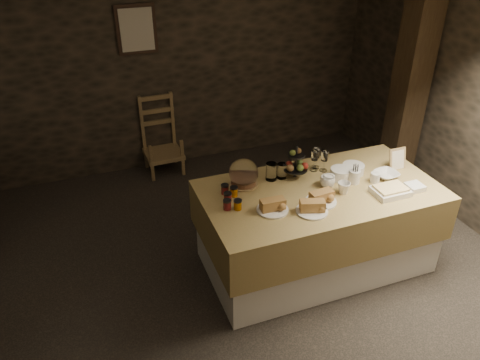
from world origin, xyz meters
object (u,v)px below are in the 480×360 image
object	(u,v)px
buffet_table	(317,222)
timber_column	(411,80)
chair	(161,138)
fruit_stand	(296,165)

from	to	relation	value
buffet_table	timber_column	distance (m)	2.08
buffet_table	chair	distance (m)	2.51
buffet_table	chair	bearing A→B (deg)	111.92
buffet_table	chair	size ratio (longest dim) A/B	2.75
buffet_table	fruit_stand	bearing A→B (deg)	113.07
chair	timber_column	xyz separation A→B (m)	(2.56, -1.33, 0.87)
chair	fruit_stand	xyz separation A→B (m)	(0.82, -2.06, 0.52)
timber_column	fruit_stand	bearing A→B (deg)	-157.29
chair	fruit_stand	distance (m)	2.28
chair	timber_column	world-z (taller)	timber_column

